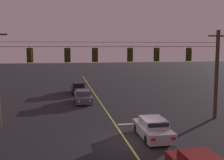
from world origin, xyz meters
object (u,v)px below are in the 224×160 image
at_px(traffic_light_left_inner, 67,55).
at_px(traffic_light_far_right, 189,54).
at_px(car_waiting_near_lane, 153,129).
at_px(car_oncoming_lead, 83,97).
at_px(traffic_light_right_inner, 131,55).
at_px(traffic_light_rightmost, 157,55).
at_px(traffic_light_leftmost, 30,55).
at_px(car_oncoming_trailing, 79,88).
at_px(traffic_light_centre, 95,55).

relative_size(traffic_light_left_inner, traffic_light_far_right, 1.00).
bearing_deg(car_waiting_near_lane, car_oncoming_lead, 106.32).
height_order(traffic_light_left_inner, car_oncoming_lead, traffic_light_left_inner).
bearing_deg(car_oncoming_lead, traffic_light_right_inner, -69.88).
height_order(traffic_light_right_inner, traffic_light_rightmost, same).
height_order(traffic_light_leftmost, traffic_light_far_right, same).
bearing_deg(traffic_light_leftmost, car_oncoming_trailing, 73.96).
distance_m(traffic_light_centre, car_oncoming_lead, 10.15).
bearing_deg(car_waiting_near_lane, traffic_light_centre, 129.29).
bearing_deg(traffic_light_far_right, traffic_light_centre, 180.00).
bearing_deg(traffic_light_far_right, car_waiting_near_lane, -136.76).
distance_m(traffic_light_left_inner, traffic_light_far_right, 10.09).
bearing_deg(traffic_light_far_right, traffic_light_right_inner, 180.00).
bearing_deg(traffic_light_right_inner, traffic_light_left_inner, 180.00).
xyz_separation_m(traffic_light_left_inner, car_waiting_near_lane, (5.61, -4.21, -4.92)).
bearing_deg(car_oncoming_lead, car_waiting_near_lane, -73.68).
xyz_separation_m(traffic_light_leftmost, traffic_light_far_right, (12.93, 0.00, 0.00)).
bearing_deg(traffic_light_centre, traffic_light_far_right, 0.00).
relative_size(traffic_light_centre, traffic_light_far_right, 1.00).
bearing_deg(car_oncoming_lead, traffic_light_left_inner, -101.38).
height_order(traffic_light_left_inner, traffic_light_far_right, same).
bearing_deg(traffic_light_right_inner, traffic_light_leftmost, 180.00).
distance_m(traffic_light_centre, traffic_light_rightmost, 5.11).
bearing_deg(traffic_light_left_inner, traffic_light_far_right, 0.00).
bearing_deg(traffic_light_leftmost, car_oncoming_lead, 62.46).
distance_m(traffic_light_leftmost, traffic_light_far_right, 12.93).
height_order(traffic_light_far_right, car_oncoming_lead, traffic_light_far_right).
relative_size(traffic_light_centre, car_oncoming_lead, 0.28).
height_order(car_waiting_near_lane, car_oncoming_lead, same).
xyz_separation_m(traffic_light_left_inner, traffic_light_far_right, (10.09, 0.00, 0.00)).
bearing_deg(traffic_light_left_inner, traffic_light_rightmost, 0.00).
xyz_separation_m(traffic_light_centre, traffic_light_rightmost, (5.11, 0.00, 0.00)).
bearing_deg(traffic_light_leftmost, traffic_light_rightmost, 0.00).
bearing_deg(car_oncoming_trailing, traffic_light_left_inner, -96.04).
bearing_deg(traffic_light_leftmost, traffic_light_left_inner, 0.00).
relative_size(traffic_light_far_right, car_oncoming_lead, 0.28).
bearing_deg(traffic_light_right_inner, traffic_light_rightmost, 0.00).
height_order(traffic_light_right_inner, traffic_light_far_right, same).
bearing_deg(traffic_light_leftmost, car_waiting_near_lane, -26.49).
relative_size(traffic_light_left_inner, traffic_light_rightmost, 1.00).
height_order(traffic_light_leftmost, car_oncoming_lead, traffic_light_leftmost).
relative_size(traffic_light_rightmost, car_waiting_near_lane, 0.28).
bearing_deg(traffic_light_leftmost, traffic_light_centre, 0.00).
bearing_deg(traffic_light_rightmost, traffic_light_leftmost, 180.00).
relative_size(traffic_light_far_right, car_waiting_near_lane, 0.28).
bearing_deg(car_waiting_near_lane, car_oncoming_trailing, 101.28).
bearing_deg(traffic_light_left_inner, traffic_light_centre, 0.00).
relative_size(traffic_light_right_inner, car_oncoming_trailing, 0.28).
height_order(traffic_light_leftmost, traffic_light_left_inner, same).
distance_m(traffic_light_centre, traffic_light_far_right, 7.93).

